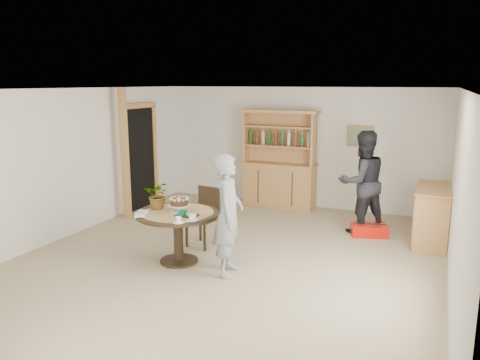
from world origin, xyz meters
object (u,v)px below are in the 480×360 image
at_px(sideboard, 432,215).
at_px(dining_chair, 205,213).
at_px(hutch, 279,174).
at_px(red_suitcase, 369,230).
at_px(dining_table, 178,222).
at_px(teen_boy, 228,215).
at_px(adult_person, 362,182).

xyz_separation_m(sideboard, dining_chair, (-3.36, -1.52, 0.06)).
height_order(sideboard, dining_chair, dining_chair).
xyz_separation_m(hutch, red_suitcase, (2.06, -1.24, -0.59)).
bearing_deg(dining_table, red_suitcase, 44.55).
bearing_deg(teen_boy, red_suitcase, -48.08).
height_order(hutch, teen_boy, hutch).
distance_m(sideboard, red_suitcase, 1.05).
height_order(sideboard, adult_person, adult_person).
relative_size(sideboard, dining_table, 1.05).
bearing_deg(dining_chair, hutch, 92.75).
bearing_deg(adult_person, sideboard, 133.38).
bearing_deg(adult_person, dining_chair, -2.14).
distance_m(hutch, teen_boy, 3.73).
bearing_deg(red_suitcase, adult_person, 124.48).
relative_size(hutch, teen_boy, 1.22).
height_order(teen_boy, adult_person, adult_person).
xyz_separation_m(sideboard, dining_table, (-3.38, -2.35, 0.13)).
relative_size(hutch, dining_table, 1.70).
bearing_deg(teen_boy, sideboard, -61.80).
height_order(dining_table, red_suitcase, dining_table).
relative_size(sideboard, adult_person, 0.70).
bearing_deg(dining_table, dining_chair, 89.10).
distance_m(teen_boy, adult_person, 2.94).
distance_m(adult_person, red_suitcase, 0.83).
xyz_separation_m(sideboard, adult_person, (-1.16, 0.15, 0.42)).
distance_m(sideboard, teen_boy, 3.54).
height_order(hutch, sideboard, hutch).
xyz_separation_m(adult_person, red_suitcase, (0.18, -0.14, -0.80)).
distance_m(teen_boy, red_suitcase, 2.99).
bearing_deg(sideboard, adult_person, 172.75).
bearing_deg(dining_chair, sideboard, 33.81).
relative_size(dining_table, dining_chair, 1.27).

